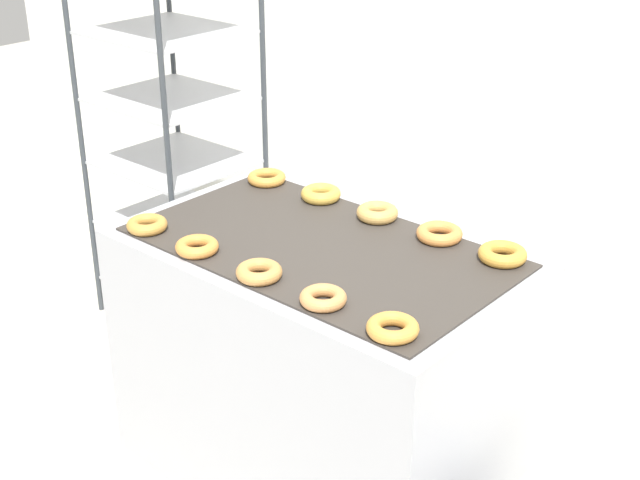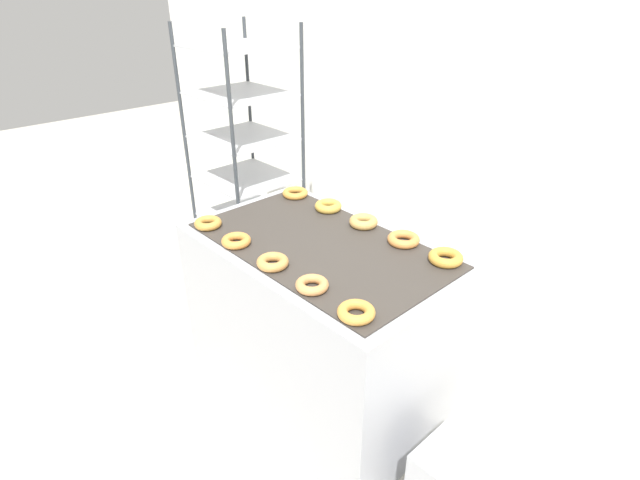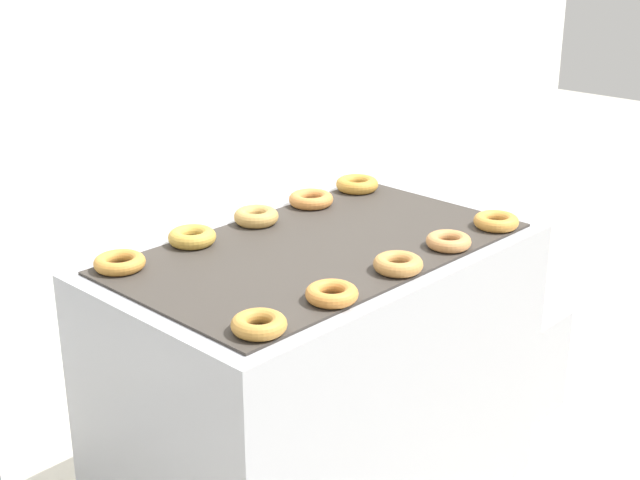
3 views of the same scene
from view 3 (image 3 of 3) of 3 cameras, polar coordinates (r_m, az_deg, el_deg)
wall_back at (r=3.69m, az=-17.24°, el=12.39°), size 8.00×0.05×2.80m
fryer_machine at (r=2.85m, az=0.01°, el=-9.05°), size 1.32×0.79×0.92m
glaze_bin at (r=3.60m, az=11.87°, el=-7.49°), size 0.34×0.34×0.41m
donut_near_leftmost at (r=2.13m, az=-3.93°, el=-5.41°), size 0.14×0.14×0.04m
donut_near_left at (r=2.29m, az=0.76°, el=-3.46°), size 0.14×0.14×0.04m
donut_near_center at (r=2.48m, az=5.02°, el=-1.54°), size 0.14×0.14×0.04m
donut_near_right at (r=2.67m, az=8.23°, el=-0.08°), size 0.13×0.13×0.04m
donut_near_rightmost at (r=2.86m, az=11.21°, el=1.19°), size 0.14×0.14×0.04m
donut_far_leftmost at (r=2.55m, az=-12.70°, el=-1.41°), size 0.14×0.14×0.04m
donut_far_left at (r=2.70m, az=-8.19°, el=0.20°), size 0.14×0.14×0.04m
donut_far_center at (r=2.85m, az=-4.11°, el=1.52°), size 0.14×0.14×0.05m
donut_far_right at (r=3.02m, az=-0.58°, el=2.63°), size 0.15×0.15×0.04m
donut_far_rightmost at (r=3.18m, az=2.39°, el=3.59°), size 0.15×0.15×0.04m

